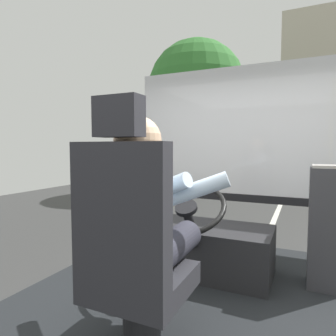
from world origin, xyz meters
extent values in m
cube|color=#353535|center=(0.00, 8.80, -0.03)|extent=(18.00, 44.00, 0.05)
cube|color=silver|center=(0.00, 8.80, 0.00)|extent=(0.12, 39.60, 0.00)
cube|color=black|center=(0.00, 0.00, 0.60)|extent=(2.60, 3.20, 0.06)
cylinder|color=black|center=(-0.16, -0.37, 0.79)|extent=(0.20, 0.20, 0.31)
cube|color=#28282D|center=(-0.16, -0.37, 1.00)|extent=(0.48, 0.48, 0.12)
cube|color=#28282D|center=(-0.16, -0.56, 1.39)|extent=(0.48, 0.10, 0.66)
cube|color=#28282D|center=(-0.16, -0.56, 1.83)|extent=(0.22, 0.10, 0.18)
cylinder|color=#282833|center=(-0.06, -0.21, 1.15)|extent=(0.18, 0.51, 0.18)
cylinder|color=#282833|center=(-0.26, -0.21, 1.15)|extent=(0.18, 0.51, 0.18)
cylinder|color=silver|center=(-0.16, -0.40, 1.34)|extent=(0.34, 0.34, 0.56)
cube|color=maroon|center=(-0.16, -0.22, 1.41)|extent=(0.06, 0.01, 0.35)
sphere|color=tan|center=(-0.16, -0.40, 1.73)|extent=(0.24, 0.24, 0.24)
cylinder|color=silver|center=(-0.07, -0.12, 1.42)|extent=(0.61, 0.23, 0.30)
cylinder|color=silver|center=(-0.25, -0.12, 1.42)|extent=(0.61, 0.23, 0.30)
cube|color=black|center=(-0.16, 0.72, 0.83)|extent=(1.10, 0.56, 0.40)
cylinder|color=black|center=(-0.16, 0.35, 1.11)|extent=(0.07, 0.24, 0.35)
torus|color=black|center=(-0.16, 0.27, 1.27)|extent=(0.57, 0.51, 0.31)
cylinder|color=black|center=(-0.16, 0.27, 1.27)|extent=(0.16, 0.15, 0.10)
cube|color=#333338|center=(0.75, 0.83, 1.09)|extent=(0.23, 0.25, 0.92)
cube|color=#9E9993|center=(0.75, 0.83, 1.55)|extent=(0.21, 0.23, 0.02)
cube|color=silver|center=(0.00, 1.62, 1.88)|extent=(2.50, 0.01, 1.40)
cube|color=black|center=(0.00, 1.62, 1.14)|extent=(2.50, 0.08, 0.08)
cylinder|color=#4C3828|center=(-3.05, 8.65, 1.34)|extent=(0.26, 0.26, 2.68)
sphere|color=#30722D|center=(-3.05, 8.65, 3.82)|extent=(3.50, 3.50, 3.50)
cylinder|color=black|center=(2.75, 23.79, 0.23)|extent=(0.14, 0.45, 0.45)
camera|label=1|loc=(0.58, -1.65, 1.70)|focal=31.34mm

